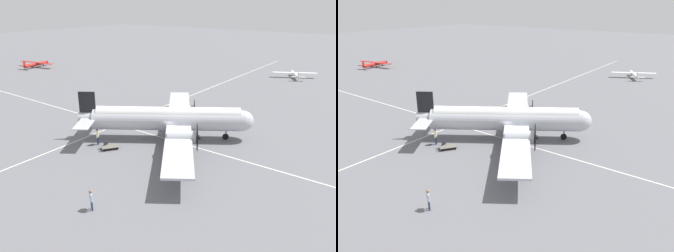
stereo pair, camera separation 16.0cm
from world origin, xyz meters
The scene contains 10 objects.
ground_plane centered at (0.00, 0.00, 0.00)m, with size 300.00×300.00×0.00m, color slate.
apron_line_eastwest centered at (0.00, 7.86, 0.00)m, with size 120.00×0.16×0.01m.
apron_line_northsouth centered at (-0.15, 0.00, 0.00)m, with size 0.16×120.00×0.01m.
airliner_main centered at (0.20, -0.30, 2.41)m, with size 22.49×19.44×5.42m.
crew_foreground centered at (-14.42, -3.55, 1.06)m, with size 0.37×0.52×1.73m.
passenger_boarding centered at (-5.88, 5.16, 1.17)m, with size 0.58×0.41×1.86m.
suitcase_near_door centered at (-5.92, 3.90, 0.30)m, with size 0.50×0.15×0.64m.
baggage_cart centered at (-5.94, 3.30, 0.27)m, with size 2.08×1.89×0.56m.
light_aircraft_distant centered at (41.36, -1.92, 0.76)m, with size 6.43×8.17×1.75m.
light_aircraft_taxiing centered at (16.70, 51.37, 0.81)m, with size 7.46×9.93×1.92m.
Camera 2 is at (-27.66, -20.55, 14.59)m, focal length 35.00 mm.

